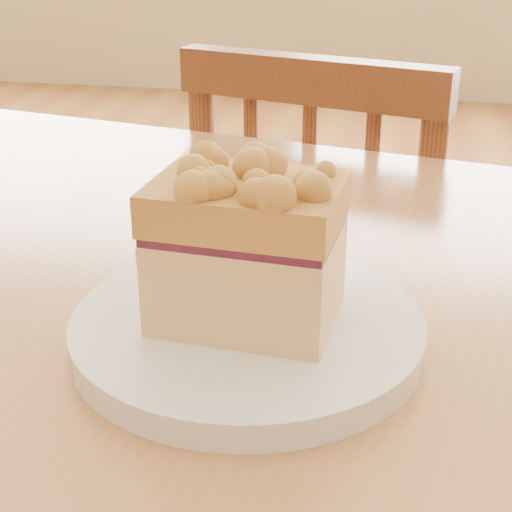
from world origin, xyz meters
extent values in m
cube|color=#9F693D|center=(0.04, 0.10, 0.73)|extent=(1.31, 1.00, 0.04)
cylinder|color=#391C0F|center=(-0.41, 0.52, 0.35)|extent=(0.06, 0.06, 0.71)
cube|color=brown|center=(0.03, 0.72, 0.41)|extent=(0.47, 0.47, 0.04)
cylinder|color=brown|center=(0.23, 0.83, 0.19)|extent=(0.03, 0.03, 0.39)
cylinder|color=brown|center=(-0.07, 0.91, 0.19)|extent=(0.03, 0.03, 0.39)
cylinder|color=brown|center=(0.14, 0.53, 0.19)|extent=(0.03, 0.03, 0.39)
cylinder|color=brown|center=(-0.16, 0.61, 0.19)|extent=(0.03, 0.03, 0.39)
cylinder|color=brown|center=(0.14, 0.51, 0.62)|extent=(0.03, 0.03, 0.42)
cylinder|color=brown|center=(-0.16, 0.60, 0.62)|extent=(0.03, 0.03, 0.42)
cube|color=brown|center=(-0.01, 0.55, 0.82)|extent=(0.35, 0.13, 0.06)
cylinder|color=brown|center=(0.07, 0.53, 0.62)|extent=(0.02, 0.02, 0.37)
cylinder|color=brown|center=(-0.01, 0.55, 0.62)|extent=(0.02, 0.02, 0.37)
cylinder|color=brown|center=(-0.09, 0.58, 0.62)|extent=(0.02, 0.02, 0.37)
cylinder|color=white|center=(0.01, 0.05, 0.76)|extent=(0.23, 0.23, 0.02)
cylinder|color=white|center=(0.01, 0.05, 0.75)|extent=(0.16, 0.16, 0.01)
cube|color=#D8B57A|center=(0.01, 0.05, 0.80)|extent=(0.12, 0.09, 0.06)
cube|color=#4B152E|center=(0.01, 0.05, 0.83)|extent=(0.12, 0.09, 0.01)
cube|color=#C7863E|center=(0.01, 0.05, 0.85)|extent=(0.12, 0.10, 0.03)
sphere|color=#C7863E|center=(0.05, 0.06, 0.87)|extent=(0.02, 0.02, 0.02)
sphere|color=#C7863E|center=(0.05, 0.03, 0.87)|extent=(0.02, 0.02, 0.02)
sphere|color=#C7863E|center=(0.05, 0.05, 0.86)|extent=(0.01, 0.01, 0.01)
sphere|color=#C7863E|center=(0.01, 0.03, 0.87)|extent=(0.02, 0.02, 0.02)
sphere|color=#C7863E|center=(0.04, 0.08, 0.86)|extent=(0.01, 0.01, 0.01)
sphere|color=#C7863E|center=(0.03, 0.02, 0.86)|extent=(0.02, 0.02, 0.02)
sphere|color=#C7863E|center=(0.06, 0.03, 0.87)|extent=(0.02, 0.02, 0.02)
sphere|color=#C7863E|center=(0.05, 0.01, 0.87)|extent=(0.03, 0.03, 0.03)
sphere|color=#C7863E|center=(-0.03, 0.02, 0.86)|extent=(0.02, 0.02, 0.02)
sphere|color=#C7863E|center=(0.02, 0.02, 0.86)|extent=(0.01, 0.01, 0.01)
sphere|color=#C7863E|center=(0.03, 0.06, 0.87)|extent=(0.03, 0.03, 0.03)
sphere|color=#C7863E|center=(-0.01, 0.06, 0.86)|extent=(0.01, 0.01, 0.01)
sphere|color=#C7863E|center=(-0.03, 0.02, 0.87)|extent=(0.02, 0.02, 0.02)
sphere|color=#C7863E|center=(0.00, 0.03, 0.87)|extent=(0.02, 0.02, 0.02)
sphere|color=#C7863E|center=(0.01, 0.07, 0.86)|extent=(0.01, 0.01, 0.01)
sphere|color=#C7863E|center=(-0.01, 0.08, 0.87)|extent=(0.02, 0.02, 0.02)
sphere|color=#C7863E|center=(0.04, 0.06, 0.86)|extent=(0.01, 0.01, 0.01)
sphere|color=#C7863E|center=(0.04, 0.01, 0.87)|extent=(0.02, 0.02, 0.02)
sphere|color=#C7863E|center=(0.01, 0.08, 0.86)|extent=(0.01, 0.01, 0.01)
sphere|color=#C7863E|center=(-0.02, 0.02, 0.87)|extent=(0.02, 0.02, 0.02)
sphere|color=#C7863E|center=(-0.05, 0.04, 0.86)|extent=(0.01, 0.01, 0.01)
sphere|color=#C7863E|center=(-0.04, 0.03, 0.85)|extent=(0.01, 0.01, 0.01)
sphere|color=#C7863E|center=(-0.05, 0.05, 0.84)|extent=(0.01, 0.01, 0.01)
sphere|color=#C7863E|center=(-0.04, 0.08, 0.85)|extent=(0.02, 0.02, 0.02)
sphere|color=#C7863E|center=(-0.05, 0.04, 0.82)|extent=(0.02, 0.02, 0.02)
sphere|color=#C7863E|center=(-0.05, 0.04, 0.84)|extent=(0.01, 0.01, 0.01)
camera|label=1|loc=(0.10, -0.39, 1.02)|focal=55.00mm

